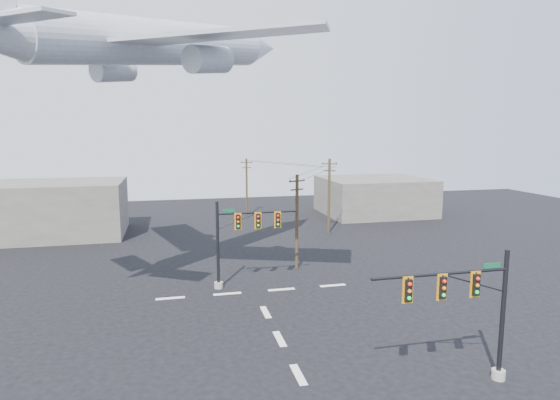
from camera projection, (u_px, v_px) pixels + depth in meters
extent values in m
plane|color=black|center=(298.00, 375.00, 22.47)|extent=(120.00, 120.00, 0.00)
cube|color=white|center=(298.00, 375.00, 22.47)|extent=(0.40, 2.00, 0.01)
cube|color=white|center=(280.00, 339.00, 26.32)|extent=(0.40, 2.00, 0.01)
cube|color=white|center=(266.00, 312.00, 30.18)|extent=(0.40, 2.00, 0.01)
cube|color=white|center=(170.00, 298.00, 32.68)|extent=(2.00, 0.40, 0.01)
cube|color=white|center=(227.00, 294.00, 33.58)|extent=(2.00, 0.40, 0.01)
cube|color=white|center=(281.00, 289.00, 34.48)|extent=(2.00, 0.40, 0.01)
cube|color=white|center=(333.00, 285.00, 35.38)|extent=(2.00, 0.40, 0.01)
cylinder|color=gray|center=(498.00, 374.00, 22.07)|extent=(0.63, 0.63, 0.45)
cylinder|color=black|center=(503.00, 316.00, 21.64)|extent=(0.22, 0.22, 6.28)
cylinder|color=black|center=(441.00, 274.00, 20.56)|extent=(6.62, 0.14, 0.14)
cylinder|color=black|center=(473.00, 283.00, 21.02)|extent=(3.48, 0.07, 0.07)
cube|color=black|center=(475.00, 284.00, 20.89)|extent=(0.31, 0.27, 0.99)
cube|color=orange|center=(475.00, 284.00, 20.91)|extent=(0.49, 0.04, 1.21)
sphere|color=#FB1E0D|center=(478.00, 279.00, 20.70)|extent=(0.18, 0.18, 0.18)
sphere|color=orange|center=(477.00, 285.00, 20.74)|extent=(0.18, 0.18, 0.18)
sphere|color=#0EE04C|center=(477.00, 292.00, 20.79)|extent=(0.18, 0.18, 0.18)
cube|color=black|center=(442.00, 287.00, 20.52)|extent=(0.31, 0.27, 0.99)
cube|color=orange|center=(442.00, 287.00, 20.54)|extent=(0.49, 0.04, 1.21)
sphere|color=#FB1E0D|center=(445.00, 281.00, 20.33)|extent=(0.18, 0.18, 0.18)
sphere|color=orange|center=(444.00, 288.00, 20.37)|extent=(0.18, 0.18, 0.18)
sphere|color=#0EE04C|center=(444.00, 295.00, 20.42)|extent=(0.18, 0.18, 0.18)
cube|color=black|center=(408.00, 290.00, 20.15)|extent=(0.31, 0.27, 0.99)
cube|color=orange|center=(408.00, 290.00, 20.16)|extent=(0.49, 0.04, 1.21)
sphere|color=#FB1E0D|center=(410.00, 284.00, 19.95)|extent=(0.18, 0.18, 0.18)
sphere|color=orange|center=(410.00, 291.00, 20.00)|extent=(0.18, 0.18, 0.18)
sphere|color=#0EE04C|center=(409.00, 298.00, 20.05)|extent=(0.18, 0.18, 0.18)
cube|color=#0B502D|center=(492.00, 266.00, 21.04)|extent=(0.85, 0.04, 0.23)
cylinder|color=gray|center=(219.00, 285.00, 34.76)|extent=(0.65, 0.65, 0.47)
cylinder|color=black|center=(218.00, 245.00, 34.31)|extent=(0.22, 0.22, 6.54)
cylinder|color=black|center=(258.00, 212.00, 34.64)|extent=(5.97, 0.15, 0.15)
cylinder|color=black|center=(238.00, 221.00, 34.38)|extent=(3.19, 0.07, 0.07)
cube|color=black|center=(238.00, 221.00, 34.25)|extent=(0.32, 0.28, 1.03)
cube|color=orange|center=(238.00, 221.00, 34.27)|extent=(0.51, 0.04, 1.26)
sphere|color=#FB1E0D|center=(238.00, 217.00, 34.05)|extent=(0.19, 0.19, 0.19)
sphere|color=orange|center=(238.00, 222.00, 34.10)|extent=(0.19, 0.19, 0.19)
sphere|color=#0EE04C|center=(238.00, 226.00, 34.15)|extent=(0.19, 0.19, 0.19)
cube|color=black|center=(258.00, 221.00, 34.59)|extent=(0.32, 0.28, 1.03)
cube|color=orange|center=(258.00, 221.00, 34.61)|extent=(0.51, 0.04, 1.26)
sphere|color=#FB1E0D|center=(258.00, 217.00, 34.39)|extent=(0.19, 0.19, 0.19)
sphere|color=orange|center=(258.00, 221.00, 34.43)|extent=(0.19, 0.19, 0.19)
sphere|color=#0EE04C|center=(258.00, 225.00, 34.48)|extent=(0.19, 0.19, 0.19)
cube|color=black|center=(278.00, 220.00, 34.92)|extent=(0.32, 0.28, 1.03)
cube|color=orange|center=(278.00, 220.00, 34.94)|extent=(0.51, 0.04, 1.26)
sphere|color=#FB1E0D|center=(278.00, 216.00, 34.72)|extent=(0.19, 0.19, 0.19)
sphere|color=orange|center=(278.00, 220.00, 34.77)|extent=(0.19, 0.19, 0.19)
sphere|color=#0EE04C|center=(278.00, 224.00, 34.82)|extent=(0.19, 0.19, 0.19)
cube|color=#0B502D|center=(229.00, 211.00, 34.06)|extent=(0.89, 0.04, 0.24)
cylinder|color=#4B3620|center=(297.00, 222.00, 39.17)|extent=(0.27, 0.27, 8.01)
cube|color=#4B3620|center=(297.00, 181.00, 38.65)|extent=(1.53, 0.70, 0.11)
cube|color=#4B3620|center=(297.00, 190.00, 38.76)|extent=(1.20, 0.56, 0.11)
cylinder|color=black|center=(290.00, 180.00, 38.24)|extent=(0.09, 0.09, 0.11)
cylinder|color=black|center=(297.00, 180.00, 38.64)|extent=(0.09, 0.09, 0.11)
cylinder|color=black|center=(304.00, 179.00, 39.04)|extent=(0.09, 0.09, 0.11)
cylinder|color=#4B3620|center=(329.00, 196.00, 52.68)|extent=(0.29, 0.29, 8.49)
cube|color=#4B3620|center=(330.00, 164.00, 52.14)|extent=(1.70, 0.51, 0.11)
cube|color=#4B3620|center=(329.00, 171.00, 52.25)|extent=(1.32, 0.42, 0.11)
cylinder|color=black|center=(323.00, 163.00, 52.13)|extent=(0.10, 0.10, 0.11)
cylinder|color=black|center=(330.00, 163.00, 52.12)|extent=(0.10, 0.10, 0.11)
cylinder|color=black|center=(336.00, 163.00, 52.12)|extent=(0.10, 0.10, 0.11)
cylinder|color=#4B3620|center=(247.00, 187.00, 64.43)|extent=(0.27, 0.27, 7.79)
cube|color=#4B3620|center=(246.00, 163.00, 63.93)|extent=(1.59, 0.11, 0.11)
cube|color=#4B3620|center=(246.00, 168.00, 64.03)|extent=(1.24, 0.11, 0.11)
cylinder|color=black|center=(241.00, 162.00, 63.76)|extent=(0.09, 0.09, 0.11)
cylinder|color=black|center=(246.00, 162.00, 63.92)|extent=(0.09, 0.09, 0.11)
cylinder|color=black|center=(252.00, 162.00, 64.07)|extent=(0.09, 0.09, 0.11)
cylinder|color=black|center=(308.00, 172.00, 45.24)|extent=(7.09, 12.42, 0.03)
cylinder|color=black|center=(278.00, 164.00, 57.87)|extent=(7.15, 13.83, 0.03)
cylinder|color=black|center=(323.00, 172.00, 45.57)|extent=(7.20, 12.42, 0.03)
cylinder|color=black|center=(289.00, 163.00, 58.21)|extent=(7.26, 13.83, 0.03)
cylinder|color=silver|center=(160.00, 42.00, 32.02)|extent=(16.21, 15.29, 5.06)
cone|color=silver|center=(261.00, 48.00, 41.30)|extent=(5.38, 5.30, 3.46)
cube|color=silver|center=(85.00, 55.00, 34.78)|extent=(7.79, 13.00, 0.69)
cube|color=silver|center=(223.00, 35.00, 27.27)|extent=(12.98, 8.60, 0.69)
cylinder|color=silver|center=(114.00, 70.00, 34.57)|extent=(3.50, 3.41, 2.02)
cylinder|color=silver|center=(208.00, 60.00, 29.33)|extent=(3.50, 3.41, 2.02)
cube|color=silver|center=(19.00, 17.00, 21.38)|extent=(5.11, 4.29, 0.39)
cube|color=slate|center=(38.00, 210.00, 51.25)|extent=(18.00, 10.00, 6.00)
cube|color=slate|center=(374.00, 196.00, 65.57)|extent=(14.00, 12.00, 5.00)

